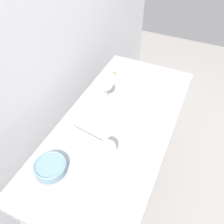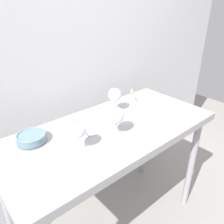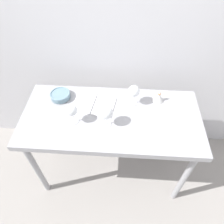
{
  "view_description": "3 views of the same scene",
  "coord_description": "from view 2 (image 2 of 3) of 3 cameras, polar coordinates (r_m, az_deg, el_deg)",
  "views": [
    {
      "loc": [
        -0.9,
        -0.38,
        1.97
      ],
      "look_at": [
        0.04,
        0.05,
        0.93
      ],
      "focal_mm": 38.04,
      "sensor_mm": 36.0,
      "label": 1
    },
    {
      "loc": [
        -0.79,
        -0.94,
        1.64
      ],
      "look_at": [
        0.03,
        0.02,
        0.99
      ],
      "focal_mm": 36.5,
      "sensor_mm": 36.0,
      "label": 2
    },
    {
      "loc": [
        0.07,
        -1.05,
        2.14
      ],
      "look_at": [
        0.01,
        -0.0,
        0.94
      ],
      "focal_mm": 33.52,
      "sensor_mm": 36.0,
      "label": 3
    }
  ],
  "objects": [
    {
      "name": "back_wall",
      "position": [
        1.67,
        -11.82,
        14.76
      ],
      "size": [
        3.8,
        0.04,
        2.6
      ],
      "primitive_type": "cube",
      "color": "silver",
      "rests_on": "ground_plane"
    },
    {
      "name": "tasting_bowl",
      "position": [
        1.37,
        -19.5,
        -6.02
      ],
      "size": [
        0.17,
        0.17,
        0.05
      ],
      "color": "beige",
      "rests_on": "steel_counter"
    },
    {
      "name": "steel_counter",
      "position": [
        1.49,
        -0.28,
        -7.54
      ],
      "size": [
        1.4,
        0.65,
        0.9
      ],
      "color": "#98989D",
      "rests_on": "ground_plane"
    },
    {
      "name": "wine_glass_near_center",
      "position": [
        1.3,
        0.96,
        -1.01
      ],
      "size": [
        0.1,
        0.1,
        0.18
      ],
      "color": "white",
      "rests_on": "steel_counter"
    },
    {
      "name": "open_notebook",
      "position": [
        1.43,
        -7.82,
        -4.1
      ],
      "size": [
        0.36,
        0.27,
        0.01
      ],
      "rotation": [
        0.0,
        0.0,
        -0.15
      ],
      "color": "white",
      "rests_on": "steel_counter"
    },
    {
      "name": "wine_glass_near_left",
      "position": [
        1.18,
        -8.54,
        -4.69
      ],
      "size": [
        0.09,
        0.09,
        0.17
      ],
      "color": "white",
      "rests_on": "steel_counter"
    },
    {
      "name": "decanter_funnel",
      "position": [
        1.77,
        4.9,
        3.57
      ],
      "size": [
        0.1,
        0.1,
        0.12
      ],
      "color": "silver",
      "rests_on": "steel_counter"
    },
    {
      "name": "ground_plane",
      "position": [
        2.05,
        -0.35,
        -26.12
      ],
      "size": [
        6.0,
        6.0,
        0.0
      ],
      "primitive_type": "plane",
      "color": "gray"
    },
    {
      "name": "wine_glass_far_right",
      "position": [
        1.57,
        0.71,
        4.21
      ],
      "size": [
        0.09,
        0.09,
        0.18
      ],
      "color": "white",
      "rests_on": "steel_counter"
    },
    {
      "name": "tasting_sheet_upper",
      "position": [
        1.61,
        11.66,
        -0.87
      ],
      "size": [
        0.28,
        0.3,
        0.0
      ],
      "primitive_type": "cube",
      "rotation": [
        0.0,
        0.0,
        0.56
      ],
      "color": "white",
      "rests_on": "steel_counter"
    }
  ]
}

